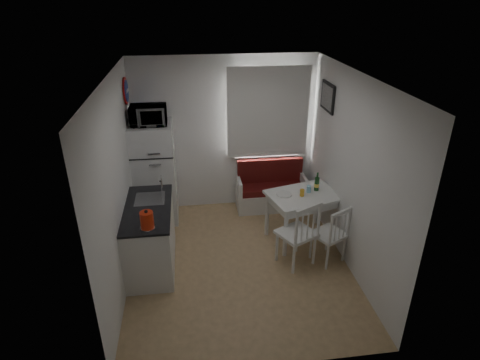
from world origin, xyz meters
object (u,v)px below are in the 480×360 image
object	(u,v)px
bench	(271,193)
microwave	(148,115)
chair_left	(299,229)
chair_right	(332,230)
fridge	(155,173)
kettle	(147,220)
dining_table	(304,199)
wine_bottle	(317,182)
kitchen_counter	(150,236)

from	to	relation	value
bench	microwave	size ratio (longest dim) A/B	2.24
chair_left	microwave	size ratio (longest dim) A/B	1.17
bench	chair_right	world-z (taller)	chair_right
chair_right	fridge	distance (m)	2.91
chair_left	kettle	bearing A→B (deg)	158.71
chair_right	microwave	xyz separation A→B (m)	(-2.43, 1.52, 1.26)
dining_table	microwave	bearing A→B (deg)	143.68
dining_table	wine_bottle	distance (m)	0.33
bench	kettle	distance (m)	2.79
kitchen_counter	kettle	world-z (taller)	kitchen_counter
dining_table	microwave	size ratio (longest dim) A/B	2.20
wine_bottle	microwave	bearing A→B (deg)	162.57
kitchen_counter	chair_right	xyz separation A→B (m)	(2.45, -0.33, 0.09)
kitchen_counter	kettle	bearing A→B (deg)	-84.72
fridge	wine_bottle	distance (m)	2.56
kitchen_counter	microwave	bearing A→B (deg)	89.06
chair_left	dining_table	bearing A→B (deg)	42.55
wine_bottle	kettle	bearing A→B (deg)	-158.05
dining_table	chair_left	world-z (taller)	chair_left
bench	chair_right	size ratio (longest dim) A/B	2.15
dining_table	fridge	xyz separation A→B (m)	(-2.22, 0.91, 0.14)
microwave	fridge	bearing A→B (deg)	90.00
fridge	wine_bottle	world-z (taller)	fridge
kitchen_counter	bench	size ratio (longest dim) A/B	1.10
chair_left	kettle	xyz separation A→B (m)	(-1.94, -0.20, 0.42)
chair_left	kettle	world-z (taller)	kettle
kettle	fridge	bearing A→B (deg)	90.97
dining_table	fridge	bearing A→B (deg)	142.56
bench	microwave	xyz separation A→B (m)	(-1.94, -0.16, 1.52)
chair_left	fridge	size ratio (longest dim) A/B	0.38
dining_table	wine_bottle	bearing A→B (deg)	10.01
kitchen_counter	bench	bearing A→B (deg)	34.59
chair_right	kettle	size ratio (longest dim) A/B	2.19
chair_left	kettle	size ratio (longest dim) A/B	2.45
bench	dining_table	distance (m)	1.13
dining_table	microwave	world-z (taller)	microwave
kitchen_counter	fridge	distance (m)	1.30
bench	wine_bottle	size ratio (longest dim) A/B	4.12
microwave	wine_bottle	world-z (taller)	microwave
kitchen_counter	microwave	xyz separation A→B (m)	(0.02, 1.19, 1.35)
kitchen_counter	dining_table	world-z (taller)	kitchen_counter
kitchen_counter	dining_table	size ratio (longest dim) A/B	1.12
dining_table	chair_left	bearing A→B (deg)	-125.45
kitchen_counter	chair_left	xyz separation A→B (m)	(1.99, -0.34, 0.16)
dining_table	fridge	world-z (taller)	fridge
chair_left	chair_right	world-z (taller)	chair_left
kitchen_counter	dining_table	xyz separation A→B (m)	(2.24, 0.33, 0.23)
kitchen_counter	microwave	distance (m)	1.80
dining_table	chair_right	size ratio (longest dim) A/B	2.12
bench	kitchen_counter	bearing A→B (deg)	-145.41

